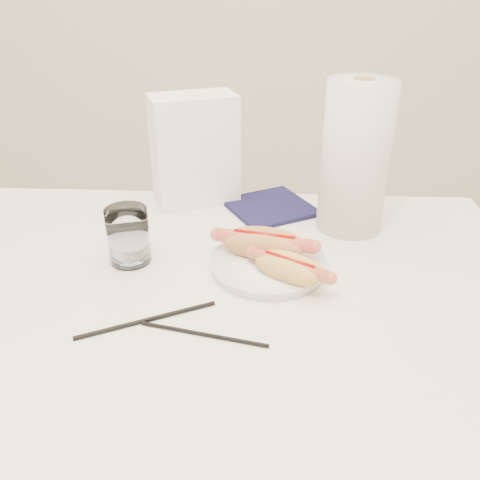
# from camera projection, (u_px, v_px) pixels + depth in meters

# --- Properties ---
(table) EXTENTS (1.20, 0.80, 0.75)m
(table) POSITION_uv_depth(u_px,v_px,m) (199.00, 311.00, 0.91)
(table) COLOR white
(table) RESTS_ON ground
(plate) EXTENTS (0.26, 0.26, 0.02)m
(plate) POSITION_uv_depth(u_px,v_px,m) (268.00, 266.00, 0.92)
(plate) COLOR white
(plate) RESTS_ON table
(hotdog_left) EXTENTS (0.18, 0.10, 0.05)m
(hotdog_left) POSITION_uv_depth(u_px,v_px,m) (264.00, 244.00, 0.92)
(hotdog_left) COLOR #C3834E
(hotdog_left) RESTS_ON plate
(hotdog_right) EXTENTS (0.14, 0.11, 0.04)m
(hotdog_right) POSITION_uv_depth(u_px,v_px,m) (290.00, 268.00, 0.85)
(hotdog_right) COLOR #E2AE58
(hotdog_right) RESTS_ON plate
(water_glass) EXTENTS (0.08, 0.08, 0.11)m
(water_glass) POSITION_uv_depth(u_px,v_px,m) (128.00, 236.00, 0.92)
(water_glass) COLOR silver
(water_glass) RESTS_ON table
(chopstick_near) EXTENTS (0.20, 0.11, 0.01)m
(chopstick_near) POSITION_uv_depth(u_px,v_px,m) (147.00, 320.00, 0.78)
(chopstick_near) COLOR black
(chopstick_near) RESTS_ON table
(chopstick_far) EXTENTS (0.20, 0.05, 0.01)m
(chopstick_far) POSITION_uv_depth(u_px,v_px,m) (204.00, 334.00, 0.75)
(chopstick_far) COLOR black
(chopstick_far) RESTS_ON table
(napkin_box) EXTENTS (0.21, 0.16, 0.24)m
(napkin_box) POSITION_uv_depth(u_px,v_px,m) (195.00, 150.00, 1.13)
(napkin_box) COLOR white
(napkin_box) RESTS_ON table
(navy_napkin) EXTENTS (0.23, 0.23, 0.01)m
(navy_napkin) POSITION_uv_depth(u_px,v_px,m) (270.00, 207.00, 1.15)
(navy_napkin) COLOR #121137
(navy_napkin) RESTS_ON table
(paper_towel_roll) EXTENTS (0.18, 0.18, 0.30)m
(paper_towel_roll) POSITION_uv_depth(u_px,v_px,m) (355.00, 158.00, 1.00)
(paper_towel_roll) COLOR silver
(paper_towel_roll) RESTS_ON table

